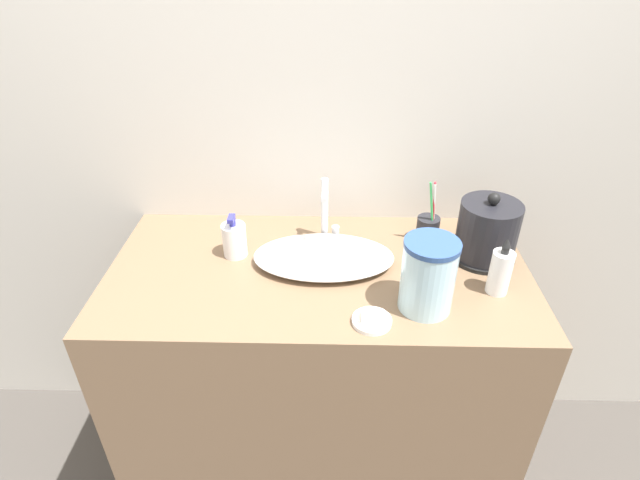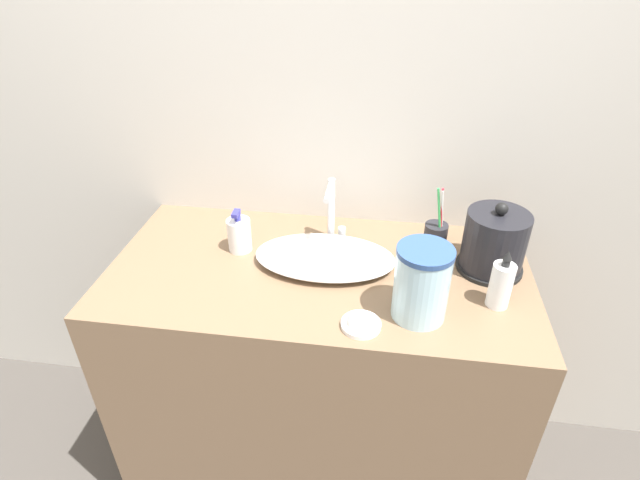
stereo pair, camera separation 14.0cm
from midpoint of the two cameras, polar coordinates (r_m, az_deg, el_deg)
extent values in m
cube|color=beige|center=(1.58, -2.50, 15.31)|extent=(6.00, 0.04, 2.60)
cube|color=brown|center=(1.76, -2.50, -15.50)|extent=(1.23, 0.62, 0.91)
ellipsoid|color=white|center=(1.47, -2.31, -1.99)|extent=(0.41, 0.25, 0.05)
cylinder|color=silver|center=(1.55, -2.06, 3.49)|extent=(0.02, 0.02, 0.21)
cylinder|color=silver|center=(1.45, -2.26, 5.57)|extent=(0.02, 0.12, 0.02)
cylinder|color=silver|center=(1.59, -0.74, 0.86)|extent=(0.02, 0.02, 0.04)
cylinder|color=black|center=(1.56, 15.62, -1.80)|extent=(0.19, 0.19, 0.01)
cylinder|color=black|center=(1.51, 16.09, 0.85)|extent=(0.18, 0.18, 0.18)
sphere|color=black|center=(1.46, 16.72, 4.47)|extent=(0.04, 0.04, 0.04)
cylinder|color=#232328|center=(1.58, 9.75, 1.15)|extent=(0.07, 0.07, 0.08)
cylinder|color=white|center=(1.54, 10.38, 3.48)|extent=(0.02, 0.02, 0.17)
cylinder|color=green|center=(1.53, 10.12, 3.49)|extent=(0.03, 0.01, 0.18)
cylinder|color=#E5333F|center=(1.54, 10.35, 3.56)|extent=(0.02, 0.02, 0.18)
cylinder|color=white|center=(1.52, -12.36, -0.11)|extent=(0.07, 0.07, 0.10)
cylinder|color=#333399|center=(1.49, -12.64, 1.96)|extent=(0.02, 0.02, 0.02)
cube|color=#333399|center=(1.47, -12.83, 2.31)|extent=(0.02, 0.04, 0.01)
cylinder|color=white|center=(1.39, 17.23, -3.67)|extent=(0.06, 0.06, 0.13)
cylinder|color=black|center=(1.35, 17.73, -1.18)|extent=(0.02, 0.02, 0.02)
cone|color=black|center=(1.34, 17.88, -0.40)|extent=(0.02, 0.02, 0.02)
cylinder|color=white|center=(1.27, 2.78, -9.35)|extent=(0.10, 0.10, 0.01)
cube|color=#EFE5C6|center=(1.26, 2.80, -8.80)|extent=(0.06, 0.04, 0.02)
cylinder|color=#B2DBEA|center=(1.28, 9.18, -4.40)|extent=(0.14, 0.14, 0.19)
cylinder|color=#2D4C84|center=(1.22, 9.59, -0.62)|extent=(0.14, 0.14, 0.01)
camera|label=1|loc=(0.07, -92.86, -1.83)|focal=28.00mm
camera|label=2|loc=(0.07, 87.14, 1.83)|focal=28.00mm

